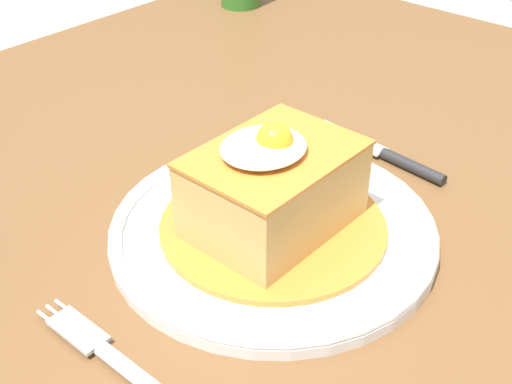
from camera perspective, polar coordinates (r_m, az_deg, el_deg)
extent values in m
cube|color=brown|center=(0.64, -0.78, -3.58)|extent=(1.26, 1.06, 0.04)
cylinder|color=brown|center=(1.43, 0.74, 2.07)|extent=(0.07, 0.07, 0.70)
cylinder|color=white|center=(0.60, 1.44, -3.48)|extent=(0.29, 0.29, 0.01)
torus|color=white|center=(0.60, 1.45, -2.91)|extent=(0.29, 0.29, 0.01)
cylinder|color=orange|center=(0.59, 1.45, -2.87)|extent=(0.20, 0.20, 0.01)
cube|color=tan|center=(0.57, 1.50, 0.16)|extent=(0.14, 0.10, 0.07)
cube|color=orange|center=(0.55, 1.56, 3.28)|extent=(0.14, 0.10, 0.00)
ellipsoid|color=white|center=(0.55, 0.64, 3.83)|extent=(0.08, 0.07, 0.01)
sphere|color=yellow|center=(0.55, 1.58, 4.31)|extent=(0.03, 0.03, 0.03)
cylinder|color=silver|center=(0.49, -10.14, -14.96)|extent=(0.01, 0.08, 0.01)
cube|color=silver|center=(0.53, -14.78, -11.20)|extent=(0.02, 0.05, 0.00)
cylinder|color=silver|center=(0.55, -15.68, -9.47)|extent=(0.00, 0.03, 0.00)
cylinder|color=silver|center=(0.54, -16.37, -9.88)|extent=(0.00, 0.03, 0.00)
cylinder|color=silver|center=(0.54, -17.06, -10.29)|extent=(0.00, 0.03, 0.00)
cylinder|color=#262628|center=(0.71, 13.05, 2.11)|extent=(0.02, 0.08, 0.01)
cube|color=silver|center=(0.75, 7.91, 4.57)|extent=(0.03, 0.09, 0.00)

